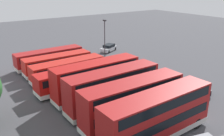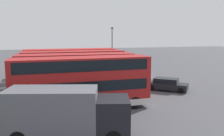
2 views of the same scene
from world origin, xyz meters
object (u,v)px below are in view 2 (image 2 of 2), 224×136
object	(u,v)px
bus_double_decker_third	(74,70)
car_hatchback_silver	(126,61)
bus_double_decker_near_end	(82,82)
bus_single_deck_far_end	(60,60)
bus_single_deck_sixth	(63,65)
car_small_green	(167,84)
box_truck_blue	(66,112)
lamp_post_tall	(112,45)
bus_single_deck_fifth	(63,68)
waste_bin_yellow	(147,79)
bus_single_deck_seventh	(61,62)
bus_double_decker_fourth	(70,66)
bus_double_decker_second	(76,75)

from	to	relation	value
bus_double_decker_third	car_hatchback_silver	world-z (taller)	bus_double_decker_third
bus_double_decker_near_end	bus_single_deck_far_end	distance (m)	25.13
bus_single_deck_sixth	car_hatchback_silver	bearing A→B (deg)	-54.32
bus_single_deck_far_end	car_small_green	size ratio (longest dim) A/B	2.49
bus_double_decker_near_end	car_hatchback_silver	distance (m)	30.88
bus_single_deck_sixth	bus_single_deck_far_end	bearing A→B (deg)	0.49
bus_double_decker_near_end	box_truck_blue	xyz separation A→B (m)	(-5.52, 1.83, -0.74)
lamp_post_tall	car_small_green	bearing A→B (deg)	-174.60
bus_single_deck_fifth	bus_double_decker_near_end	bearing A→B (deg)	-177.74
lamp_post_tall	waste_bin_yellow	distance (m)	13.38
lamp_post_tall	bus_single_deck_seventh	bearing A→B (deg)	94.33
box_truck_blue	car_small_green	world-z (taller)	box_truck_blue
lamp_post_tall	waste_bin_yellow	bearing A→B (deg)	-173.82
bus_double_decker_near_end	box_truck_blue	size ratio (longest dim) A/B	1.49
box_truck_blue	car_hatchback_silver	bearing A→B (deg)	-24.55
bus_single_deck_seventh	car_hatchback_silver	size ratio (longest dim) A/B	2.39
bus_double_decker_near_end	bus_single_deck_seventh	xyz separation A→B (m)	(21.46, 0.52, -0.83)
bus_double_decker_third	car_small_green	size ratio (longest dim) A/B	2.50
bus_double_decker_near_end	waste_bin_yellow	world-z (taller)	bus_double_decker_near_end
bus_double_decker_third	lamp_post_tall	bearing A→B (deg)	-29.99
bus_double_decker_third	bus_single_deck_fifth	xyz separation A→B (m)	(7.09, 0.68, -0.83)
bus_single_deck_fifth	bus_single_deck_sixth	xyz separation A→B (m)	(3.63, -0.16, -0.00)
bus_double_decker_near_end	car_hatchback_silver	size ratio (longest dim) A/B	2.65
bus_double_decker_third	bus_double_decker_fourth	world-z (taller)	same
bus_single_deck_fifth	car_small_green	world-z (taller)	bus_single_deck_fifth
bus_double_decker_near_end	bus_double_decker_third	bearing A→B (deg)	-0.94
bus_double_decker_fourth	car_hatchback_silver	size ratio (longest dim) A/B	2.56
bus_double_decker_near_end	bus_double_decker_fourth	size ratio (longest dim) A/B	1.03
bus_double_decker_second	bus_double_decker_fourth	xyz separation A→B (m)	(7.25, -0.16, 0.00)
bus_single_deck_fifth	waste_bin_yellow	size ratio (longest dim) A/B	12.53
bus_single_deck_far_end	bus_double_decker_near_end	bearing A→B (deg)	-178.94
bus_single_deck_sixth	bus_single_deck_seventh	distance (m)	3.58
car_hatchback_silver	bus_single_deck_sixth	bearing A→B (deg)	125.68
bus_single_deck_far_end	box_truck_blue	xyz separation A→B (m)	(-30.63, 1.37, 0.08)
bus_double_decker_fourth	bus_double_decker_second	bearing A→B (deg)	178.75
bus_single_deck_sixth	waste_bin_yellow	size ratio (longest dim) A/B	11.66
bus_double_decker_fourth	bus_single_deck_far_end	distance (m)	14.49
bus_double_decker_third	waste_bin_yellow	size ratio (longest dim) A/B	12.05
car_small_green	bus_single_deck_sixth	bearing A→B (deg)	38.90
car_hatchback_silver	bus_single_deck_far_end	bearing A→B (deg)	100.90
bus_single_deck_sixth	car_small_green	world-z (taller)	bus_single_deck_sixth
bus_single_deck_seventh	bus_double_decker_second	bearing A→B (deg)	-178.59
bus_single_deck_sixth	bus_single_deck_seventh	world-z (taller)	same
bus_double_decker_near_end	box_truck_blue	distance (m)	5.87
bus_single_deck_seventh	car_hatchback_silver	distance (m)	15.28
bus_double_decker_third	bus_single_deck_seventh	distance (m)	14.34
bus_double_decker_second	bus_single_deck_fifth	bearing A→B (deg)	2.60
box_truck_blue	bus_single_deck_sixth	bearing A→B (deg)	-3.50
bus_single_deck_sixth	bus_double_decker_second	bearing A→B (deg)	-178.68
bus_single_deck_far_end	lamp_post_tall	distance (m)	10.11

